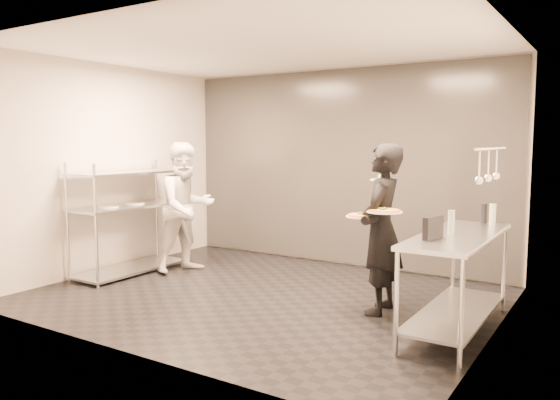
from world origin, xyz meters
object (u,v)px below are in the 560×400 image
Objects in this scene: pass_rack at (129,216)px; waiter at (381,229)px; bottle_green at (451,222)px; pizza_plate_near at (360,216)px; chef at (186,207)px; salad_plate at (384,178)px; pizza_plate_far at (385,211)px; bottle_dark at (484,213)px; prep_counter at (457,265)px; bottle_clear at (493,214)px; pos_monitor at (433,228)px.

waiter is at bearing 2.74° from pass_rack.
pass_rack is 7.36× the size of bottle_green.
waiter is 6.01× the size of pizza_plate_near.
waiter is at bearing 165.31° from bottle_green.
waiter reaches higher than bottle_green.
salad_plate is (2.81, 0.00, 0.50)m from chef.
salad_plate is at bearing 113.27° from pizza_plate_far.
pass_rack is 7.77× the size of bottle_dark.
bottle_green is 0.84m from bottle_dark.
chef is 2.86m from salad_plate.
chef reaches higher than pizza_plate_near.
pizza_plate_far is at bearing -175.45° from prep_counter.
pizza_plate_near is at bearing -147.17° from bottle_clear.
waiter is 0.33m from pizza_plate_far.
salad_plate is 1.05m from bottle_green.
salad_plate is at bearing -166.11° from waiter.
pizza_plate_near is (3.35, 0.02, 0.24)m from pass_rack.
pizza_plate_near is 0.92m from bottle_green.
bottle_green reaches higher than pizza_plate_far.
pass_rack is at bearing -173.59° from pos_monitor.
bottle_green reaches higher than pos_monitor.
bottle_dark is (0.05, 0.80, 0.40)m from prep_counter.
pizza_plate_near is at bearing -142.83° from bottle_dark.
chef is 3.71m from bottle_green.
bottle_dark is at bearing 86.08° from prep_counter.
chef reaches higher than pos_monitor.
prep_counter is at bearing -26.82° from salad_plate.
pizza_plate_near is at bearing 167.01° from pos_monitor.
pizza_plate_far is at bearing -136.54° from bottle_clear.
salad_plate reaches higher than pos_monitor.
salad_plate is 1.05× the size of pos_monitor.
pass_rack is 5.59× the size of salad_plate.
bottle_green is at bearing 91.29° from pos_monitor.
pizza_plate_near is at bearing -83.21° from chef.
bottle_clear is (0.21, 0.78, -0.00)m from bottle_green.
pos_monitor is at bearing -98.44° from bottle_dark.
pizza_plate_far is at bearing -177.95° from bottle_green.
prep_counter is 3.77m from chef.
waiter is (3.52, 0.17, 0.10)m from pass_rack.
bottle_clear is at bearing 88.02° from pos_monitor.
bottle_dark reaches higher than pos_monitor.
chef is 3.89m from bottle_clear.
prep_counter is 6.58× the size of pos_monitor.
bottle_green is at bearing -0.40° from pass_rack.
pizza_plate_near is (2.75, -0.45, 0.14)m from chef.
pass_rack is at bearing 179.60° from bottle_green.
bottle_green reaches higher than prep_counter.
prep_counter is 1.27m from salad_plate.
pos_monitor is 0.35m from bottle_green.
waiter is 5.01× the size of pizza_plate_far.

